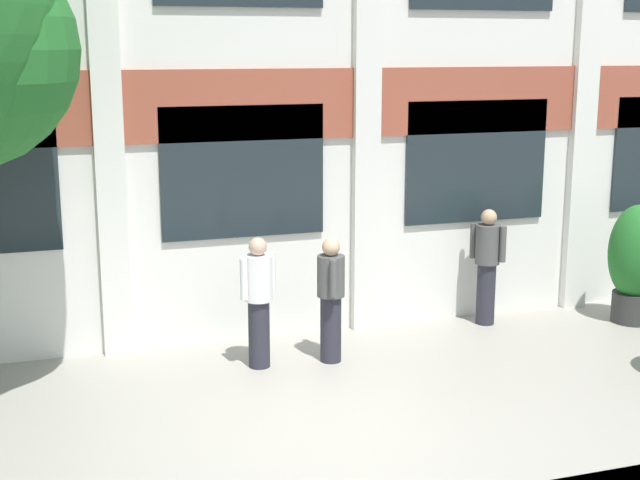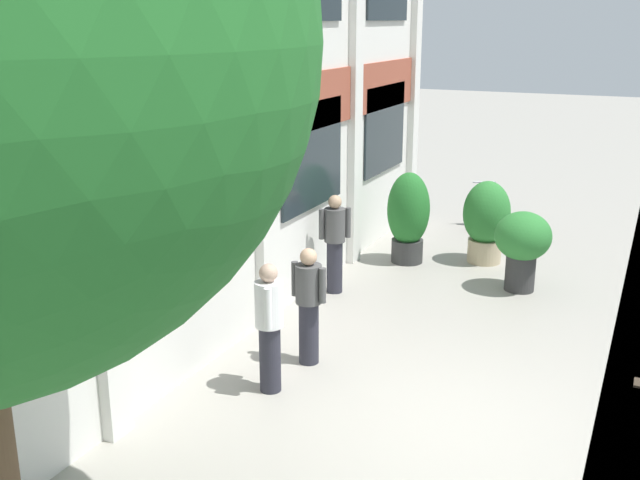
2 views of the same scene
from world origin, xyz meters
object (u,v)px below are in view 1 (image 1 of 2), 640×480
object	(u,v)px
resident_by_doorway	(487,263)
resident_near_plants	(259,298)
resident_watching_tracks	(331,296)
potted_plant_ribbed_drum	(636,258)

from	to	relation	value
resident_by_doorway	resident_near_plants	bearing A→B (deg)	-27.13
resident_by_doorway	resident_watching_tracks	world-z (taller)	resident_by_doorway
potted_plant_ribbed_drum	resident_watching_tracks	size ratio (longest dim) A/B	1.08
potted_plant_ribbed_drum	resident_watching_tracks	xyz separation A→B (m)	(-4.59, -0.18, -0.09)
resident_watching_tracks	resident_near_plants	xyz separation A→B (m)	(-0.89, 0.09, 0.03)
potted_plant_ribbed_drum	resident_watching_tracks	distance (m)	4.59
potted_plant_ribbed_drum	resident_by_doorway	distance (m)	2.11
potted_plant_ribbed_drum	resident_near_plants	distance (m)	5.48
potted_plant_ribbed_drum	resident_near_plants	size ratio (longest dim) A/B	1.04
resident_by_doorway	potted_plant_ribbed_drum	bearing A→B (deg)	125.94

